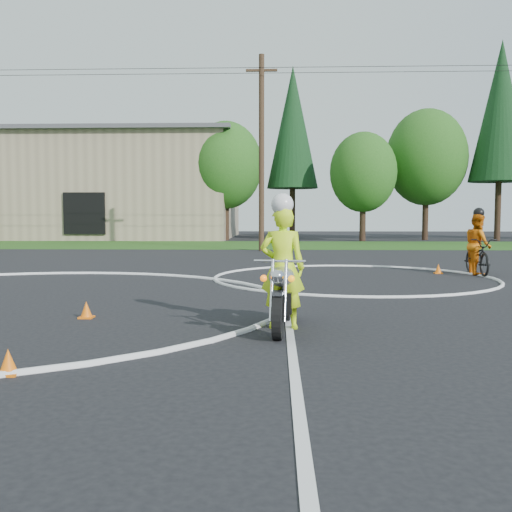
{
  "coord_description": "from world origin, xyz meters",
  "views": [
    {
      "loc": [
        5.79,
        -8.51,
        1.8
      ],
      "look_at": [
        5.43,
        1.46,
        1.1
      ],
      "focal_mm": 40.0,
      "sensor_mm": 36.0,
      "label": 1
    }
  ],
  "objects": [
    {
      "name": "rider_second_grp",
      "position": [
        11.98,
        9.21,
        0.73
      ],
      "size": [
        0.81,
        2.17,
        2.06
      ],
      "rotation": [
        0.0,
        0.0,
        -0.03
      ],
      "color": "black",
      "rests_on": "ground"
    },
    {
      "name": "utility_poles",
      "position": [
        5.0,
        21.0,
        5.2
      ],
      "size": [
        41.6,
        1.12,
        10.0
      ],
      "color": "#473321",
      "rests_on": "ground"
    },
    {
      "name": "course_markings",
      "position": [
        2.17,
        4.35,
        0.01
      ],
      "size": [
        19.05,
        19.05,
        0.12
      ],
      "color": "silver",
      "rests_on": "ground"
    },
    {
      "name": "primary_motorcycle",
      "position": [
        5.88,
        0.42,
        0.57
      ],
      "size": [
        0.78,
        2.22,
        1.17
      ],
      "rotation": [
        0.0,
        0.0,
        -0.09
      ],
      "color": "black",
      "rests_on": "ground"
    },
    {
      "name": "rider_primary_grp",
      "position": [
        5.88,
        0.56,
        1.04
      ],
      "size": [
        0.76,
        0.53,
        2.16
      ],
      "rotation": [
        0.0,
        0.0,
        -0.09
      ],
      "color": "#D0FD1A",
      "rests_on": "ground"
    },
    {
      "name": "grass_strip",
      "position": [
        0.0,
        27.0,
        0.01
      ],
      "size": [
        120.0,
        10.0,
        0.02
      ],
      "primitive_type": "cube",
      "color": "#1E4714",
      "rests_on": "ground"
    },
    {
      "name": "treeline",
      "position": [
        14.78,
        34.61,
        6.62
      ],
      "size": [
        38.2,
        8.1,
        14.52
      ],
      "color": "#382619",
      "rests_on": "ground"
    },
    {
      "name": "warehouse",
      "position": [
        -18.0,
        39.99,
        4.16
      ],
      "size": [
        41.0,
        17.0,
        8.3
      ],
      "color": "tan",
      "rests_on": "ground"
    },
    {
      "name": "traffic_cones",
      "position": [
        4.87,
        2.41,
        0.14
      ],
      "size": [
        19.38,
        12.07,
        0.3
      ],
      "color": "orange",
      "rests_on": "ground"
    }
  ]
}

